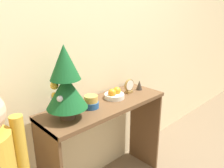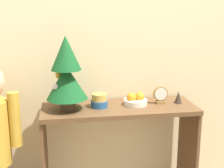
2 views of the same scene
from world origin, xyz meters
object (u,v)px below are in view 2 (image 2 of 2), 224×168
(singing_bowl, at_px, (99,101))
(fruit_bowl, at_px, (135,100))
(mini_tree, at_px, (66,73))
(figurine, at_px, (178,97))
(desk_clock, at_px, (160,95))

(singing_bowl, bearing_deg, fruit_bowl, 3.14)
(mini_tree, height_order, singing_bowl, mini_tree)
(fruit_bowl, distance_m, figurine, 0.30)
(desk_clock, bearing_deg, fruit_bowl, 179.45)
(mini_tree, distance_m, fruit_bowl, 0.51)
(fruit_bowl, height_order, desk_clock, desk_clock)
(singing_bowl, bearing_deg, figurine, 0.38)
(fruit_bowl, bearing_deg, desk_clock, -0.55)
(singing_bowl, xyz_separation_m, desk_clock, (0.43, 0.01, 0.02))
(singing_bowl, xyz_separation_m, figurine, (0.56, 0.00, -0.00))
(singing_bowl, height_order, figurine, singing_bowl)
(figurine, bearing_deg, fruit_bowl, 178.09)
(mini_tree, distance_m, desk_clock, 0.67)
(mini_tree, bearing_deg, singing_bowl, 4.98)
(mini_tree, relative_size, desk_clock, 3.95)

